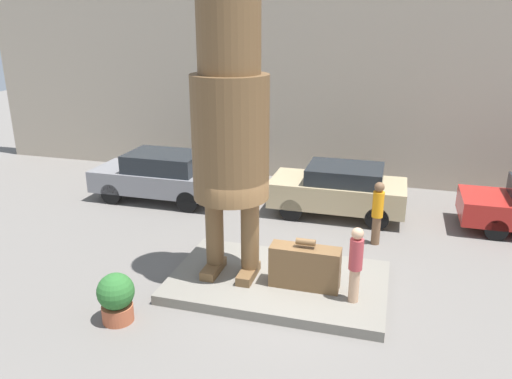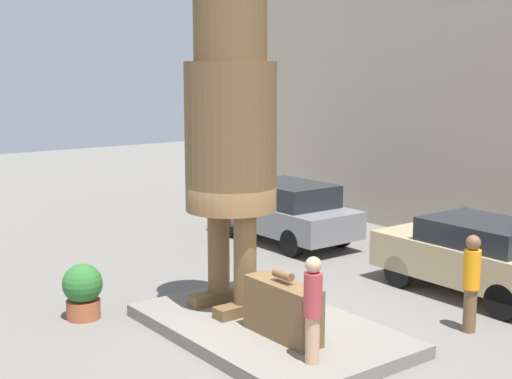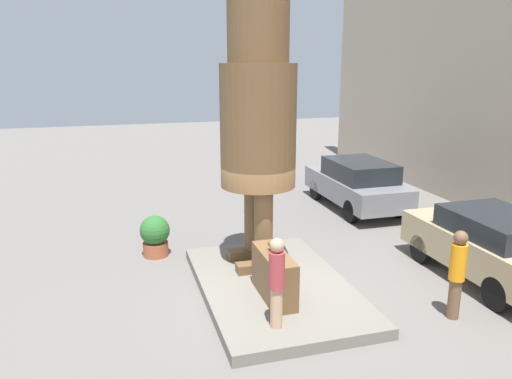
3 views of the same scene
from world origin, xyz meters
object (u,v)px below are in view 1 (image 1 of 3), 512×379
(tourist, at_px, (356,262))
(giant_suitcase, at_px, (305,267))
(statue_figure, at_px, (230,120))
(planter_pot, at_px, (116,297))
(parked_car_grey, at_px, (161,175))
(parked_car_tan, at_px, (339,189))
(worker_hivis, at_px, (378,211))

(tourist, bearing_deg, giant_suitcase, 163.74)
(tourist, bearing_deg, statue_figure, 169.95)
(planter_pot, bearing_deg, tourist, 20.43)
(statue_figure, xyz_separation_m, giant_suitcase, (1.71, -0.18, -3.08))
(tourist, bearing_deg, planter_pot, -159.57)
(statue_figure, height_order, parked_car_grey, statue_figure)
(tourist, distance_m, parked_car_tan, 5.40)
(worker_hivis, bearing_deg, tourist, -94.38)
(worker_hivis, bearing_deg, statue_figure, -135.85)
(parked_car_grey, height_order, worker_hivis, worker_hivis)
(parked_car_tan, distance_m, planter_pot, 7.83)
(statue_figure, relative_size, giant_suitcase, 4.01)
(tourist, height_order, parked_car_tan, tourist)
(giant_suitcase, xyz_separation_m, tourist, (1.08, -0.32, 0.43))
(statue_figure, xyz_separation_m, parked_car_grey, (-4.03, 4.58, -2.91))
(tourist, bearing_deg, parked_car_tan, 100.33)
(giant_suitcase, relative_size, tourist, 0.92)
(parked_car_grey, bearing_deg, giant_suitcase, 140.34)
(planter_pot, relative_size, worker_hivis, 0.59)
(tourist, bearing_deg, parked_car_grey, 143.36)
(statue_figure, xyz_separation_m, worker_hivis, (3.05, 2.97, -2.81))
(statue_figure, xyz_separation_m, planter_pot, (-1.71, -2.17, -3.23))
(giant_suitcase, distance_m, parked_car_tan, 4.99)
(giant_suitcase, bearing_deg, parked_car_tan, 88.66)
(parked_car_grey, bearing_deg, parked_car_tan, -177.71)
(tourist, relative_size, parked_car_grey, 0.38)
(giant_suitcase, bearing_deg, parked_car_grey, 140.34)
(statue_figure, distance_m, tourist, 3.88)
(parked_car_tan, xyz_separation_m, planter_pot, (-3.53, -6.98, -0.30))
(parked_car_tan, height_order, worker_hivis, worker_hivis)
(worker_hivis, bearing_deg, planter_pot, -132.83)
(giant_suitcase, bearing_deg, worker_hivis, 66.78)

